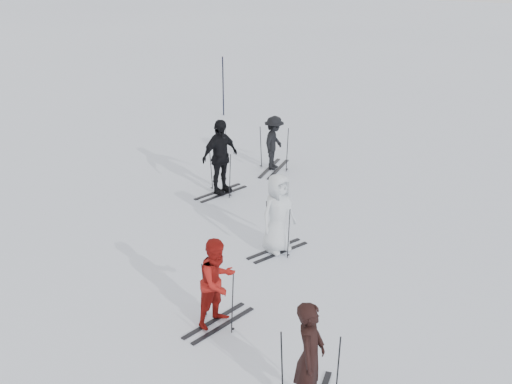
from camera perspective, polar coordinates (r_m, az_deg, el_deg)
ground at (r=14.07m, az=-1.57°, el=-5.19°), size 120.00×120.00×0.00m
skier_near_dark at (r=9.36m, az=4.80°, el=-14.53°), size 0.47×0.67×1.73m
skier_red at (r=11.20m, az=-3.43°, el=-8.12°), size 0.84×0.95×1.63m
skier_grey at (r=13.66m, az=1.96°, el=-1.99°), size 0.89×1.02×1.75m
skier_uphill_left at (r=16.77m, az=-3.21°, el=3.06°), size 0.89×1.27×1.99m
skier_uphill_far at (r=18.61m, az=1.61°, el=4.32°), size 0.63×1.04×1.57m
skis_near_dark at (r=9.48m, az=4.76°, el=-15.54°), size 1.88×1.12×1.31m
skis_red at (r=11.32m, az=-3.40°, el=-9.19°), size 1.74×1.29×1.14m
skis_grey at (r=13.79m, az=1.95°, el=-3.18°), size 1.75×1.44×1.13m
skis_uphill_left at (r=16.90m, az=-3.19°, el=1.79°), size 1.86×1.44×1.21m
skis_uphill_far at (r=18.65m, az=1.61°, el=3.95°), size 1.85×1.04×1.32m
piste_marker at (r=24.41m, az=-2.94°, el=9.36°), size 0.05×0.05×2.22m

